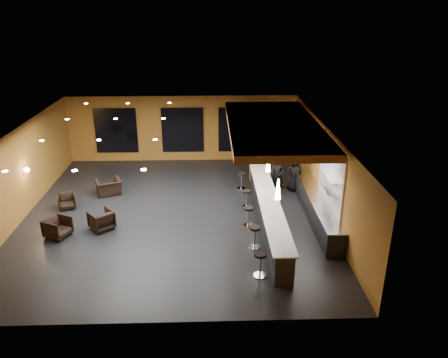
{
  "coord_description": "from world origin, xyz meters",
  "views": [
    {
      "loc": [
        1.46,
        -15.97,
        8.04
      ],
      "look_at": [
        2.0,
        0.5,
        1.3
      ],
      "focal_mm": 35.0,
      "sensor_mm": 36.0,
      "label": 1
    }
  ],
  "objects_px": {
    "staff_a": "(277,176)",
    "staff_c": "(294,174)",
    "bar_stool_2": "(249,214)",
    "bar_stool_4": "(241,179)",
    "column": "(257,145)",
    "armchair_a": "(58,227)",
    "armchair_c": "(67,201)",
    "staff_b": "(280,171)",
    "pendant_0": "(278,189)",
    "pendant_2": "(261,143)",
    "prep_counter": "(317,208)",
    "armchair_b": "(101,220)",
    "bar_stool_0": "(260,262)",
    "bar_counter": "(268,212)",
    "pendant_1": "(268,163)",
    "bar_stool_3": "(247,196)",
    "bar_stool_1": "(255,234)",
    "armchair_d": "(109,187)"
  },
  "relations": [
    {
      "from": "staff_c",
      "to": "bar_stool_3",
      "type": "bearing_deg",
      "value": -151.45
    },
    {
      "from": "bar_stool_1",
      "to": "staff_b",
      "type": "bearing_deg",
      "value": 72.18
    },
    {
      "from": "pendant_2",
      "to": "staff_a",
      "type": "relative_size",
      "value": 0.4
    },
    {
      "from": "pendant_1",
      "to": "pendant_2",
      "type": "height_order",
      "value": "same"
    },
    {
      "from": "bar_stool_2",
      "to": "bar_counter",
      "type": "bearing_deg",
      "value": 8.34
    },
    {
      "from": "column",
      "to": "armchair_d",
      "type": "bearing_deg",
      "value": -167.18
    },
    {
      "from": "armchair_c",
      "to": "armchair_b",
      "type": "bearing_deg",
      "value": -64.03
    },
    {
      "from": "pendant_0",
      "to": "pendant_1",
      "type": "xyz_separation_m",
      "value": [
        0.0,
        2.5,
        0.0
      ]
    },
    {
      "from": "bar_counter",
      "to": "column",
      "type": "bearing_deg",
      "value": 90.0
    },
    {
      "from": "armchair_a",
      "to": "bar_stool_3",
      "type": "relative_size",
      "value": 1.11
    },
    {
      "from": "pendant_0",
      "to": "pendant_2",
      "type": "height_order",
      "value": "same"
    },
    {
      "from": "column",
      "to": "staff_a",
      "type": "relative_size",
      "value": 1.98
    },
    {
      "from": "staff_c",
      "to": "bar_stool_4",
      "type": "height_order",
      "value": "staff_c"
    },
    {
      "from": "bar_counter",
      "to": "pendant_2",
      "type": "distance_m",
      "value": 3.52
    },
    {
      "from": "prep_counter",
      "to": "bar_counter",
      "type": "bearing_deg",
      "value": -165.96
    },
    {
      "from": "armchair_d",
      "to": "bar_stool_2",
      "type": "xyz_separation_m",
      "value": [
        5.99,
        -3.17,
        0.15
      ]
    },
    {
      "from": "prep_counter",
      "to": "bar_stool_4",
      "type": "relative_size",
      "value": 7.72
    },
    {
      "from": "pendant_2",
      "to": "staff_b",
      "type": "bearing_deg",
      "value": 27.15
    },
    {
      "from": "pendant_1",
      "to": "armchair_c",
      "type": "bearing_deg",
      "value": 171.7
    },
    {
      "from": "armchair_c",
      "to": "staff_b",
      "type": "bearing_deg",
      "value": -7.87
    },
    {
      "from": "bar_stool_0",
      "to": "prep_counter",
      "type": "bearing_deg",
      "value": 55.75
    },
    {
      "from": "bar_counter",
      "to": "bar_stool_2",
      "type": "relative_size",
      "value": 10.28
    },
    {
      "from": "staff_a",
      "to": "bar_stool_0",
      "type": "xyz_separation_m",
      "value": [
        -1.41,
        -6.2,
        -0.36
      ]
    },
    {
      "from": "prep_counter",
      "to": "bar_stool_3",
      "type": "xyz_separation_m",
      "value": [
        -2.69,
        1.09,
        0.04
      ]
    },
    {
      "from": "bar_stool_4",
      "to": "bar_stool_1",
      "type": "bearing_deg",
      "value": -88.9
    },
    {
      "from": "column",
      "to": "pendant_2",
      "type": "height_order",
      "value": "column"
    },
    {
      "from": "bar_stool_0",
      "to": "bar_stool_3",
      "type": "height_order",
      "value": "bar_stool_0"
    },
    {
      "from": "bar_stool_2",
      "to": "bar_stool_4",
      "type": "bearing_deg",
      "value": 90.34
    },
    {
      "from": "staff_a",
      "to": "armchair_b",
      "type": "distance_m",
      "value": 7.67
    },
    {
      "from": "staff_a",
      "to": "staff_c",
      "type": "height_order",
      "value": "staff_a"
    },
    {
      "from": "bar_counter",
      "to": "staff_c",
      "type": "distance_m",
      "value": 3.57
    },
    {
      "from": "pendant_0",
      "to": "column",
      "type": "bearing_deg",
      "value": 90.0
    },
    {
      "from": "prep_counter",
      "to": "bar_stool_1",
      "type": "height_order",
      "value": "prep_counter"
    },
    {
      "from": "bar_stool_0",
      "to": "staff_a",
      "type": "bearing_deg",
      "value": 77.21
    },
    {
      "from": "bar_stool_4",
      "to": "armchair_d",
      "type": "bearing_deg",
      "value": -175.99
    },
    {
      "from": "armchair_a",
      "to": "armchair_d",
      "type": "xyz_separation_m",
      "value": [
        1.06,
        3.77,
        -0.03
      ]
    },
    {
      "from": "armchair_b",
      "to": "bar_stool_2",
      "type": "bearing_deg",
      "value": 140.06
    },
    {
      "from": "armchair_a",
      "to": "bar_stool_2",
      "type": "bearing_deg",
      "value": -60.4
    },
    {
      "from": "armchair_d",
      "to": "bar_stool_0",
      "type": "bearing_deg",
      "value": 112.03
    },
    {
      "from": "pendant_2",
      "to": "bar_stool_0",
      "type": "bearing_deg",
      "value": -96.01
    },
    {
      "from": "armchair_b",
      "to": "prep_counter",
      "type": "bearing_deg",
      "value": 144.07
    },
    {
      "from": "pendant_1",
      "to": "prep_counter",
      "type": "bearing_deg",
      "value": 0.0
    },
    {
      "from": "staff_b",
      "to": "staff_c",
      "type": "distance_m",
      "value": 0.67
    },
    {
      "from": "bar_stool_1",
      "to": "bar_stool_3",
      "type": "distance_m",
      "value": 3.3
    },
    {
      "from": "bar_counter",
      "to": "bar_stool_3",
      "type": "bearing_deg",
      "value": 113.58
    },
    {
      "from": "column",
      "to": "armchair_a",
      "type": "distance_m",
      "value": 9.54
    },
    {
      "from": "column",
      "to": "armchair_a",
      "type": "xyz_separation_m",
      "value": [
        -7.81,
        -5.31,
        -1.38
      ]
    },
    {
      "from": "armchair_c",
      "to": "bar_stool_4",
      "type": "distance_m",
      "value": 7.63
    },
    {
      "from": "bar_stool_3",
      "to": "bar_stool_1",
      "type": "bearing_deg",
      "value": -89.85
    },
    {
      "from": "pendant_2",
      "to": "armchair_c",
      "type": "distance_m",
      "value": 8.55
    }
  ]
}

